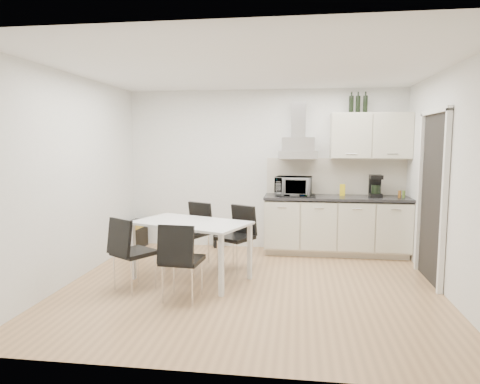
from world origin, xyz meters
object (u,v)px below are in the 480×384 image
at_px(chair_far_left, 192,234).
at_px(chair_near_right, 182,261).
at_px(floor_speaker, 219,239).
at_px(chair_far_right, 235,238).
at_px(kitchenette, 338,202).
at_px(dining_table, 191,228).
at_px(guitar_amp, 135,235).
at_px(chair_near_left, 134,253).

xyz_separation_m(chair_far_left, chair_near_right, (0.24, -1.39, 0.00)).
relative_size(chair_near_right, floor_speaker, 3.13).
relative_size(chair_far_left, chair_near_right, 1.00).
distance_m(chair_far_right, chair_near_right, 1.26).
bearing_deg(chair_near_right, floor_speaker, 95.51).
relative_size(kitchenette, chair_near_right, 2.86).
bearing_deg(chair_near_right, kitchenette, 54.53).
distance_m(dining_table, chair_far_left, 0.74).
xyz_separation_m(chair_far_right, guitar_amp, (-1.83, 0.98, -0.21)).
height_order(kitchenette, chair_far_right, kitchenette).
height_order(kitchenette, guitar_amp, kitchenette).
xyz_separation_m(chair_far_left, chair_far_right, (0.66, -0.20, 0.00)).
relative_size(dining_table, guitar_amp, 2.90).
xyz_separation_m(kitchenette, chair_near_left, (-2.54, -2.01, -0.39)).
distance_m(chair_near_left, chair_near_right, 0.70).
height_order(guitar_amp, floor_speaker, guitar_amp).
bearing_deg(chair_near_right, chair_near_left, 164.04).
bearing_deg(chair_far_left, chair_near_left, 96.82).
relative_size(chair_near_left, chair_near_right, 1.00).
bearing_deg(guitar_amp, kitchenette, 6.09).
height_order(kitchenette, chair_near_right, kitchenette).
bearing_deg(guitar_amp, chair_far_right, -23.54).
distance_m(chair_far_left, chair_near_left, 1.22).
bearing_deg(chair_far_right, guitar_amp, 2.53).
xyz_separation_m(chair_far_left, guitar_amp, (-1.17, 0.78, -0.21)).
bearing_deg(floor_speaker, chair_near_right, -106.52).
bearing_deg(kitchenette, guitar_amp, -178.53).
xyz_separation_m(chair_far_right, chair_near_right, (-0.42, -1.19, 0.00)).
relative_size(dining_table, chair_near_left, 1.83).
xyz_separation_m(chair_near_right, floor_speaker, (-0.05, 2.42, -0.30)).
bearing_deg(chair_near_right, chair_far_left, 104.28).
bearing_deg(chair_far_right, floor_speaker, -38.70).
relative_size(chair_far_left, floor_speaker, 3.13).
height_order(kitchenette, floor_speaker, kitchenette).
xyz_separation_m(dining_table, chair_near_left, (-0.57, -0.47, -0.23)).
distance_m(dining_table, chair_near_left, 0.78).
bearing_deg(dining_table, floor_speaker, 109.56).
xyz_separation_m(dining_table, guitar_amp, (-1.34, 1.46, -0.44)).
xyz_separation_m(kitchenette, chair_near_right, (-1.88, -2.26, -0.39)).
bearing_deg(chair_near_left, guitar_amp, 143.83).
xyz_separation_m(kitchenette, dining_table, (-1.96, -1.54, -0.16)).
distance_m(chair_near_right, guitar_amp, 2.60).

